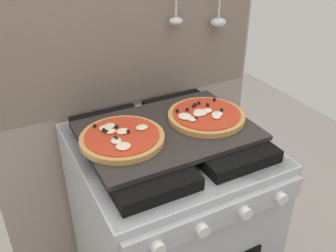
% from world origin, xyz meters
% --- Properties ---
extents(kitchen_backsplash, '(1.10, 0.09, 1.55)m').
position_xyz_m(kitchen_backsplash, '(0.00, 0.33, 0.79)').
color(kitchen_backsplash, gray).
rests_on(kitchen_backsplash, ground_plane).
extents(stove, '(0.60, 0.64, 0.90)m').
position_xyz_m(stove, '(-0.00, -0.00, 0.45)').
color(stove, '#B7BABF').
rests_on(stove, ground_plane).
extents(baking_tray, '(0.54, 0.38, 0.02)m').
position_xyz_m(baking_tray, '(0.00, 0.00, 0.91)').
color(baking_tray, '#2D2826').
rests_on(baking_tray, stove).
extents(pizza_left, '(0.26, 0.26, 0.03)m').
position_xyz_m(pizza_left, '(-0.16, 0.00, 0.93)').
color(pizza_left, tan).
rests_on(pizza_left, baking_tray).
extents(pizza_right, '(0.26, 0.26, 0.03)m').
position_xyz_m(pizza_right, '(0.14, 0.00, 0.93)').
color(pizza_right, tan).
rests_on(pizza_right, baking_tray).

